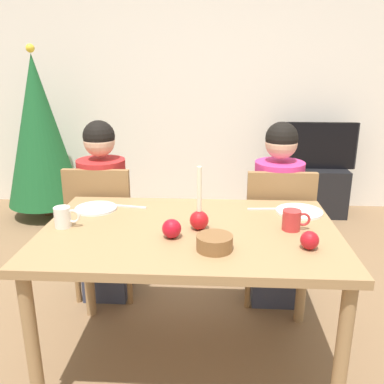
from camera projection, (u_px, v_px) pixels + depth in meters
The scene contains 20 objects.
ground_plane at pixel (190, 360), 2.18m from camera, with size 7.68×7.68×0.00m, color brown.
back_wall at pixel (205, 83), 4.27m from camera, with size 6.40×0.10×2.60m, color silver.
dining_table at pixel (190, 245), 1.98m from camera, with size 1.40×0.90×0.75m.
chair_left at pixel (103, 225), 2.64m from camera, with size 0.40×0.40×0.90m.
chair_right at pixel (277, 228), 2.58m from camera, with size 0.40×0.40×0.90m.
person_left_child at pixel (104, 214), 2.65m from camera, with size 0.30×0.30×1.17m.
person_right_child at pixel (276, 218), 2.59m from camera, with size 0.30×0.30×1.17m.
tv_stand at pixel (312, 191), 4.24m from camera, with size 0.64×0.40×0.48m, color black.
tv at pixel (316, 146), 4.10m from camera, with size 0.79×0.05×0.46m.
christmas_tree at pixel (39, 131), 4.00m from camera, with size 0.72×0.72×1.66m.
candle_centerpiece at pixel (199, 216), 1.94m from camera, with size 0.09×0.09×0.30m.
plate_left at pixel (96, 208), 2.21m from camera, with size 0.22×0.22×0.01m, color silver.
plate_right at pixel (299, 211), 2.17m from camera, with size 0.24×0.24×0.01m, color white.
mug_left at pixel (63, 217), 1.97m from camera, with size 0.12×0.08×0.10m.
mug_right at pixel (292, 220), 1.93m from camera, with size 0.13×0.09×0.10m.
fork_left at pixel (130, 207), 2.25m from camera, with size 0.18×0.01×0.01m, color silver.
fork_right at pixel (264, 209), 2.21m from camera, with size 0.18×0.01×0.01m, color silver.
bowl_walnuts at pixel (215, 243), 1.73m from camera, with size 0.15×0.15×0.06m, color brown.
apple_near_candle at pixel (172, 229), 1.85m from camera, with size 0.09×0.09×0.09m, color #B3101F.
apple_by_left_plate at pixel (310, 240), 1.74m from camera, with size 0.08×0.08×0.08m, color #AB131B.
Camera 1 is at (0.12, -1.81, 1.51)m, focal length 38.68 mm.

